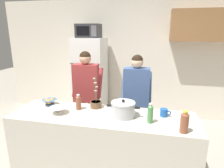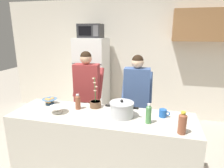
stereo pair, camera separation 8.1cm
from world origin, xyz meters
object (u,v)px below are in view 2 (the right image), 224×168
empty_bowl (57,109)px  refrigerator (92,79)px  coffee_mug (163,113)px  cooking_pot (122,109)px  bottle_mid_counter (149,114)px  microwave (91,31)px  person_by_sink (137,93)px  bottle_far_corner (182,123)px  potted_orchid (95,103)px  bread_bowl (50,101)px  bottle_near_edge (78,102)px  person_near_pot (87,88)px

empty_bowl → refrigerator: bearing=96.3°
refrigerator → coffee_mug: 2.29m
cooking_pot → empty_bowl: size_ratio=1.86×
bottle_mid_counter → microwave: bearing=125.1°
person_by_sink → bottle_far_corner: (0.58, -1.06, 0.06)m
potted_orchid → microwave: bearing=111.1°
empty_bowl → bottle_far_corner: 1.49m
coffee_mug → bread_bowl: bearing=178.3°
empty_bowl → bottle_mid_counter: (1.13, -0.02, 0.07)m
refrigerator → potted_orchid: (0.62, -1.63, 0.09)m
bottle_near_edge → potted_orchid: (0.20, 0.11, -0.04)m
microwave → bottle_mid_counter: (1.35, -1.92, -0.89)m
coffee_mug → potted_orchid: potted_orchid is taller
refrigerator → cooking_pot: size_ratio=4.42×
bottle_near_edge → bottle_far_corner: size_ratio=0.87×
bread_bowl → bottle_far_corner: bearing=-13.3°
person_near_pot → bottle_mid_counter: bearing=-40.0°
person_by_sink → bottle_mid_counter: (0.24, -0.91, 0.06)m
person_near_pot → empty_bowl: bearing=-94.3°
refrigerator → microwave: (0.00, -0.02, 1.03)m
bread_bowl → bottle_mid_counter: size_ratio=0.90×
coffee_mug → bottle_far_corner: bottle_far_corner is taller
person_near_pot → bread_bowl: bearing=-116.2°
microwave → bottle_far_corner: microwave is taller
coffee_mug → bread_bowl: (-1.54, 0.05, 0.00)m
refrigerator → person_near_pot: (0.28, -1.04, 0.11)m
cooking_pot → coffee_mug: 0.50m
person_by_sink → bottle_near_edge: person_by_sink is taller
microwave → bottle_mid_counter: bearing=-54.9°
coffee_mug → empty_bowl: bearing=-171.7°
refrigerator → bottle_mid_counter: (1.35, -1.94, 0.14)m
person_near_pot → cooking_pot: (0.74, -0.79, 0.01)m
bottle_mid_counter → potted_orchid: potted_orchid is taller
cooking_pot → bottle_near_edge: 0.61m
potted_orchid → bottle_mid_counter: bearing=-22.9°
person_by_sink → coffee_mug: size_ratio=12.04×
bottle_near_edge → empty_bowl: bearing=-139.3°
bottle_near_edge → bottle_mid_counter: bottle_mid_counter is taller
potted_orchid → cooking_pot: bearing=-27.1°
coffee_mug → bottle_mid_counter: (-0.16, -0.21, 0.06)m
refrigerator → bottle_mid_counter: 2.36m
person_near_pot → bottle_near_edge: size_ratio=7.85×
refrigerator → bottle_mid_counter: size_ratio=7.72×
bottle_mid_counter → potted_orchid: bearing=157.1°
refrigerator → bread_bowl: refrigerator is taller
coffee_mug → bread_bowl: 1.54m
coffee_mug → bottle_far_corner: size_ratio=0.56×
refrigerator → person_by_sink: refrigerator is taller
bottle_mid_counter → person_near_pot: bearing=140.0°
cooking_pot → bottle_far_corner: bottle_far_corner is taller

